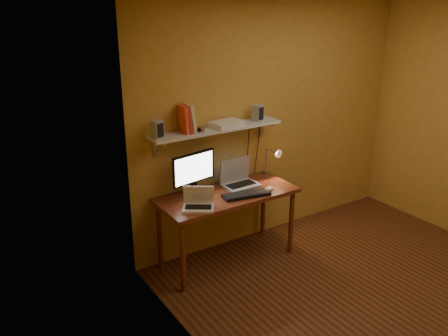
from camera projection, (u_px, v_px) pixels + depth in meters
room at (396, 162)px, 3.88m from camera, size 3.44×3.24×2.64m
desk at (227, 201)px, 4.69m from camera, size 1.40×0.60×0.75m
wall_shelf at (217, 129)px, 4.60m from camera, size 1.40×0.25×0.21m
monitor at (194, 172)px, 4.53m from camera, size 0.48×0.23×0.44m
laptop at (238, 178)px, 4.85m from camera, size 0.36×0.26×0.27m
netbook at (199, 202)px, 4.33m from camera, size 0.35×0.32×0.21m
keyboard at (246, 195)px, 4.60m from camera, size 0.49×0.25×0.03m
mouse at (269, 189)px, 4.72m from camera, size 0.11×0.07×0.04m
desk_lamp at (273, 158)px, 5.03m from camera, size 0.09×0.23×0.38m
speaker_left at (157, 129)px, 4.23m from camera, size 0.11×0.11×0.16m
speaker_right at (258, 113)px, 4.82m from camera, size 0.11×0.11×0.16m
books at (187, 119)px, 4.40m from camera, size 0.14×0.18×0.26m
shelf_camera at (199, 129)px, 4.42m from camera, size 0.11×0.07×0.06m
router at (226, 124)px, 4.63m from camera, size 0.33×0.25×0.05m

